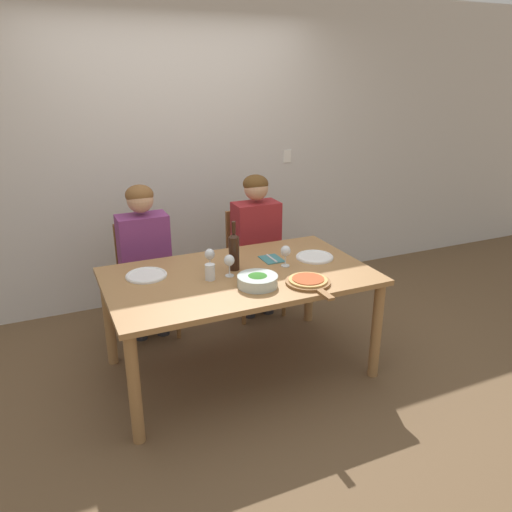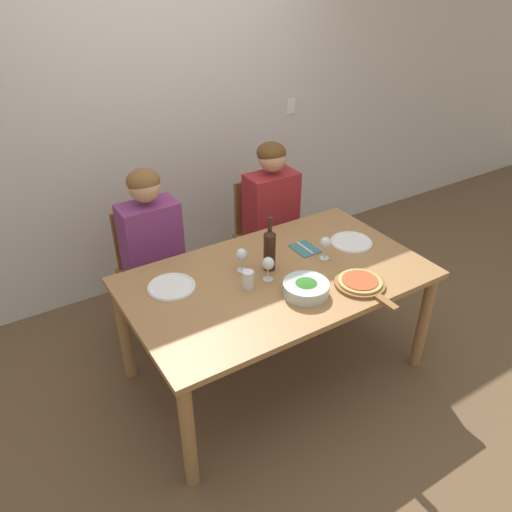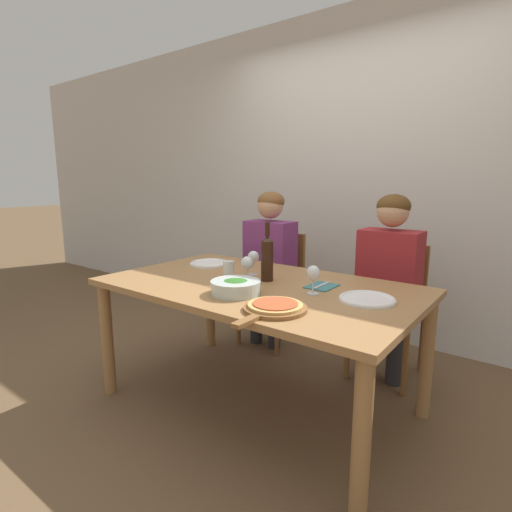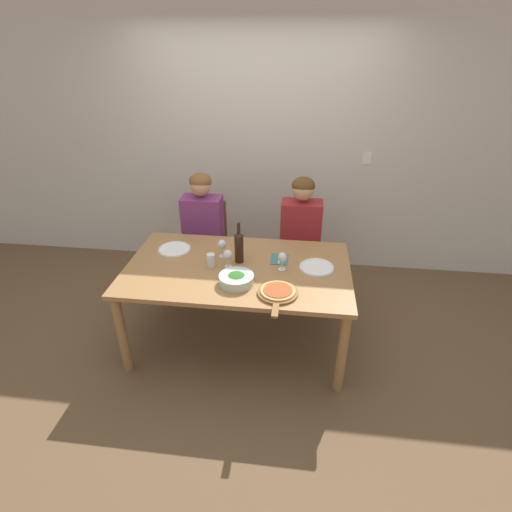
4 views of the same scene
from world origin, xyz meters
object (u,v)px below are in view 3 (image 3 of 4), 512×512
(pizza_on_board, at_px, (274,307))
(wine_glass_right, at_px, (314,274))
(chair_right, at_px, (391,304))
(dinner_plate_right, at_px, (367,299))
(water_tumbler, at_px, (229,270))
(wine_bottle, at_px, (267,257))
(person_woman, at_px, (269,254))
(wine_glass_centre, at_px, (247,264))
(person_man, at_px, (388,270))
(dinner_plate_left, at_px, (210,263))
(wine_glass_left, at_px, (253,258))
(broccoli_bowl, at_px, (236,287))
(fork_on_napkin, at_px, (322,286))
(chair_left, at_px, (276,282))

(pizza_on_board, relative_size, wine_glass_right, 2.85)
(chair_right, height_order, dinner_plate_right, chair_right)
(water_tumbler, bearing_deg, wine_bottle, 25.36)
(person_woman, xyz_separation_m, wine_glass_centre, (0.40, -0.78, 0.10))
(person_man, height_order, dinner_plate_right, person_man)
(wine_glass_right, bearing_deg, dinner_plate_left, 167.57)
(wine_glass_left, xyz_separation_m, wine_glass_right, (0.50, -0.15, 0.00))
(broccoli_bowl, xyz_separation_m, wine_glass_left, (-0.18, 0.39, 0.07))
(wine_glass_left, height_order, wine_glass_centre, same)
(pizza_on_board, relative_size, wine_glass_left, 2.85)
(person_man, xyz_separation_m, wine_glass_centre, (-0.55, -0.78, 0.10))
(pizza_on_board, bearing_deg, wine_glass_centre, 141.58)
(wine_glass_centre, bearing_deg, wine_bottle, 52.23)
(fork_on_napkin, bearing_deg, person_man, 75.49)
(broccoli_bowl, distance_m, dinner_plate_left, 0.76)
(wine_glass_centre, bearing_deg, pizza_on_board, -38.42)
(dinner_plate_left, xyz_separation_m, wine_glass_centre, (0.51, -0.22, 0.10))
(dinner_plate_left, height_order, fork_on_napkin, dinner_plate_left)
(chair_right, xyz_separation_m, pizza_on_board, (-0.13, -1.22, 0.27))
(wine_bottle, distance_m, dinner_plate_right, 0.63)
(dinner_plate_right, relative_size, wine_glass_left, 1.80)
(dinner_plate_left, relative_size, wine_glass_left, 1.80)
(chair_right, relative_size, broccoli_bowl, 3.45)
(person_woman, height_order, wine_bottle, person_woman)
(broccoli_bowl, height_order, wine_glass_centre, wine_glass_centre)
(dinner_plate_left, xyz_separation_m, fork_on_napkin, (0.90, -0.05, -0.01))
(wine_bottle, height_order, water_tumbler, wine_bottle)
(broccoli_bowl, xyz_separation_m, dinner_plate_left, (-0.61, 0.45, -0.03))
(person_man, distance_m, fork_on_napkin, 0.63)
(chair_left, bearing_deg, water_tumbler, -73.61)
(broccoli_bowl, relative_size, fork_on_napkin, 1.44)
(wine_bottle, relative_size, wine_glass_right, 2.27)
(broccoli_bowl, relative_size, wine_glass_centre, 1.71)
(water_tumbler, bearing_deg, chair_left, 106.39)
(wine_bottle, height_order, dinner_plate_left, wine_bottle)
(wine_bottle, height_order, dinner_plate_right, wine_bottle)
(pizza_on_board, distance_m, wine_glass_left, 0.70)
(dinner_plate_right, relative_size, fork_on_napkin, 1.51)
(chair_right, relative_size, person_woman, 0.72)
(dinner_plate_left, bearing_deg, broccoli_bowl, -36.15)
(person_woman, height_order, dinner_plate_left, person_woman)
(wine_glass_right, relative_size, fork_on_napkin, 0.84)
(person_man, xyz_separation_m, water_tumbler, (-0.69, -0.78, 0.05))
(wine_glass_right, bearing_deg, broccoli_bowl, -143.02)
(chair_left, distance_m, wine_glass_left, 0.87)
(dinner_plate_left, relative_size, wine_glass_centre, 1.80)
(pizza_on_board, bearing_deg, wine_glass_left, 135.14)
(chair_right, xyz_separation_m, dinner_plate_right, (0.14, -0.82, 0.26))
(wine_glass_centre, height_order, fork_on_napkin, wine_glass_centre)
(dinner_plate_left, height_order, water_tumbler, water_tumbler)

